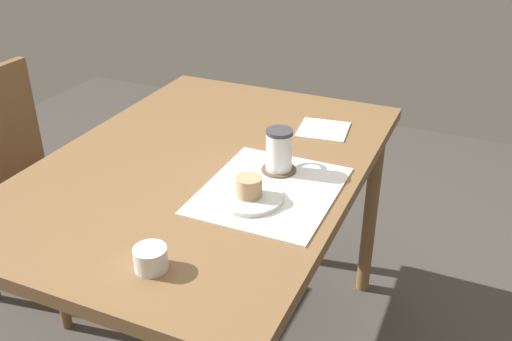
{
  "coord_description": "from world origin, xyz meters",
  "views": [
    {
      "loc": [
        -1.24,
        -0.7,
        1.49
      ],
      "look_at": [
        -0.08,
        -0.19,
        0.8
      ],
      "focal_mm": 40.0,
      "sensor_mm": 36.0,
      "label": 1
    }
  ],
  "objects_px": {
    "pastry": "(249,186)",
    "pastry_plate": "(249,197)",
    "coffee_mug": "(280,149)",
    "wooden_chair": "(27,178)",
    "dining_table": "(206,186)",
    "sugar_bowl": "(151,259)"
  },
  "relations": [
    {
      "from": "pastry",
      "to": "pastry_plate",
      "type": "bearing_deg",
      "value": 0.0
    },
    {
      "from": "pastry_plate",
      "to": "coffee_mug",
      "type": "xyz_separation_m",
      "value": [
        0.17,
        -0.01,
        0.06
      ]
    },
    {
      "from": "wooden_chair",
      "to": "pastry",
      "type": "bearing_deg",
      "value": 78.03
    },
    {
      "from": "dining_table",
      "to": "pastry_plate",
      "type": "xyz_separation_m",
      "value": [
        -0.14,
        -0.2,
        0.09
      ]
    },
    {
      "from": "coffee_mug",
      "to": "sugar_bowl",
      "type": "relative_size",
      "value": 1.63
    },
    {
      "from": "wooden_chair",
      "to": "pastry_plate",
      "type": "relative_size",
      "value": 5.05
    },
    {
      "from": "pastry_plate",
      "to": "coffee_mug",
      "type": "height_order",
      "value": "coffee_mug"
    },
    {
      "from": "dining_table",
      "to": "sugar_bowl",
      "type": "height_order",
      "value": "sugar_bowl"
    },
    {
      "from": "dining_table",
      "to": "sugar_bowl",
      "type": "bearing_deg",
      "value": -164.73
    },
    {
      "from": "dining_table",
      "to": "wooden_chair",
      "type": "xyz_separation_m",
      "value": [
        0.1,
        0.8,
        -0.21
      ]
    },
    {
      "from": "pastry_plate",
      "to": "sugar_bowl",
      "type": "height_order",
      "value": "sugar_bowl"
    },
    {
      "from": "wooden_chair",
      "to": "sugar_bowl",
      "type": "xyz_separation_m",
      "value": [
        -0.56,
        -0.93,
        0.31
      ]
    },
    {
      "from": "wooden_chair",
      "to": "pastry",
      "type": "relative_size",
      "value": 13.18
    },
    {
      "from": "pastry_plate",
      "to": "pastry",
      "type": "height_order",
      "value": "pastry"
    },
    {
      "from": "sugar_bowl",
      "to": "pastry_plate",
      "type": "bearing_deg",
      "value": -12.78
    },
    {
      "from": "pastry_plate",
      "to": "pastry",
      "type": "relative_size",
      "value": 2.61
    },
    {
      "from": "sugar_bowl",
      "to": "coffee_mug",
      "type": "bearing_deg",
      "value": -9.72
    },
    {
      "from": "wooden_chair",
      "to": "dining_table",
      "type": "bearing_deg",
      "value": 84.51
    },
    {
      "from": "pastry_plate",
      "to": "sugar_bowl",
      "type": "relative_size",
      "value": 2.43
    },
    {
      "from": "wooden_chair",
      "to": "sugar_bowl",
      "type": "distance_m",
      "value": 1.13
    },
    {
      "from": "coffee_mug",
      "to": "sugar_bowl",
      "type": "distance_m",
      "value": 0.5
    },
    {
      "from": "wooden_chair",
      "to": "sugar_bowl",
      "type": "bearing_deg",
      "value": 60.27
    }
  ]
}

